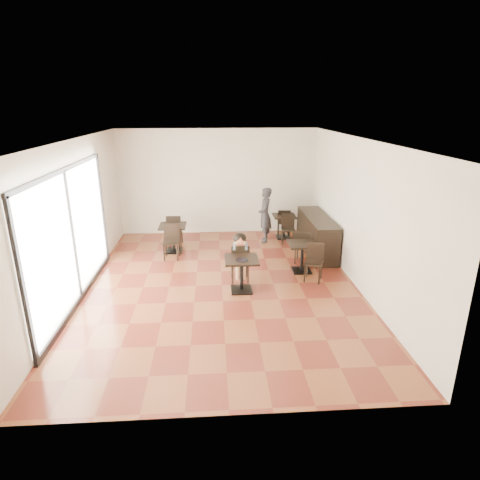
{
  "coord_description": "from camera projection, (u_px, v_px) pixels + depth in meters",
  "views": [
    {
      "loc": [
        -0.15,
        -8.23,
        3.87
      ],
      "look_at": [
        0.43,
        0.19,
        1.0
      ],
      "focal_mm": 30.0,
      "sensor_mm": 36.0,
      "label": 1
    }
  ],
  "objects": [
    {
      "name": "chair_back_b",
      "position": [
        288.0,
        230.0,
        11.6
      ],
      "size": [
        0.42,
        0.42,
        0.84
      ],
      "primitive_type": null,
      "rotation": [
        0.0,
        0.0,
        -0.1
      ],
      "color": "black",
      "rests_on": "floor"
    },
    {
      "name": "child",
      "position": [
        240.0,
        257.0,
        9.1
      ],
      "size": [
        0.41,
        0.57,
        1.14
      ],
      "primitive_type": null,
      "color": "slate",
      "rests_on": "child_chair"
    },
    {
      "name": "chair_left_b",
      "position": [
        171.0,
        242.0,
        10.44
      ],
      "size": [
        0.43,
        0.43,
        0.91
      ],
      "primitive_type": null,
      "rotation": [
        0.0,
        0.0,
        -0.05
      ],
      "color": "black",
      "rests_on": "floor"
    },
    {
      "name": "plate",
      "position": [
        242.0,
        260.0,
        8.43
      ],
      "size": [
        0.25,
        0.25,
        0.02
      ],
      "primitive_type": "cylinder",
      "color": "black",
      "rests_on": "child_table"
    },
    {
      "name": "floor",
      "position": [
        222.0,
        285.0,
        9.03
      ],
      "size": [
        6.0,
        8.0,
        0.01
      ],
      "primitive_type": "cube",
      "color": "brown",
      "rests_on": "ground"
    },
    {
      "name": "adult_patron",
      "position": [
        265.0,
        215.0,
        11.68
      ],
      "size": [
        0.44,
        0.62,
        1.61
      ],
      "primitive_type": "imported",
      "rotation": [
        0.0,
        0.0,
        -1.68
      ],
      "color": "#323237",
      "rests_on": "floor"
    },
    {
      "name": "wall_right",
      "position": [
        359.0,
        214.0,
        8.71
      ],
      "size": [
        0.01,
        8.0,
        3.2
      ],
      "primitive_type": "cube",
      "color": "silver",
      "rests_on": "floor"
    },
    {
      "name": "chair_mid_b",
      "position": [
        314.0,
        263.0,
        9.14
      ],
      "size": [
        0.51,
        0.51,
        0.87
      ],
      "primitive_type": null,
      "rotation": [
        0.0,
        0.0,
        -0.39
      ],
      "color": "black",
      "rests_on": "floor"
    },
    {
      "name": "cafe_table_left",
      "position": [
        173.0,
        238.0,
        10.98
      ],
      "size": [
        0.75,
        0.75,
        0.76
      ],
      "primitive_type": null,
      "rotation": [
        0.0,
        0.0,
        -0.05
      ],
      "color": "black",
      "rests_on": "floor"
    },
    {
      "name": "storefront_window",
      "position": [
        71.0,
        236.0,
        7.92
      ],
      "size": [
        0.04,
        4.5,
        2.6
      ],
      "primitive_type": "cube",
      "color": "white",
      "rests_on": "floor"
    },
    {
      "name": "service_counter",
      "position": [
        317.0,
        234.0,
        10.93
      ],
      "size": [
        0.6,
        2.4,
        1.0
      ],
      "primitive_type": "cube",
      "color": "black",
      "rests_on": "floor"
    },
    {
      "name": "wall_left",
      "position": [
        76.0,
        219.0,
        8.32
      ],
      "size": [
        0.01,
        8.0,
        3.2
      ],
      "primitive_type": "cube",
      "color": "silver",
      "rests_on": "floor"
    },
    {
      "name": "child_table",
      "position": [
        242.0,
        275.0,
        8.65
      ],
      "size": [
        0.71,
        0.71,
        0.75
      ],
      "primitive_type": null,
      "color": "black",
      "rests_on": "floor"
    },
    {
      "name": "pizza_slice",
      "position": [
        240.0,
        243.0,
        8.79
      ],
      "size": [
        0.26,
        0.2,
        0.06
      ],
      "primitive_type": null,
      "color": "#EEC08B",
      "rests_on": "child"
    },
    {
      "name": "cafe_table_back",
      "position": [
        284.0,
        226.0,
        12.14
      ],
      "size": [
        0.73,
        0.73,
        0.7
      ],
      "primitive_type": null,
      "rotation": [
        0.0,
        0.0,
        -0.1
      ],
      "color": "black",
      "rests_on": "floor"
    },
    {
      "name": "chair_mid_a",
      "position": [
        303.0,
        247.0,
        10.18
      ],
      "size": [
        0.51,
        0.51,
        0.87
      ],
      "primitive_type": null,
      "rotation": [
        0.0,
        0.0,
        2.75
      ],
      "color": "black",
      "rests_on": "floor"
    },
    {
      "name": "cafe_table_mid",
      "position": [
        302.0,
        257.0,
        9.67
      ],
      "size": [
        0.89,
        0.89,
        0.72
      ],
      "primitive_type": null,
      "rotation": [
        0.0,
        0.0,
        -0.39
      ],
      "color": "black",
      "rests_on": "floor"
    },
    {
      "name": "ceiling",
      "position": [
        219.0,
        139.0,
        8.0
      ],
      "size": [
        6.0,
        8.0,
        0.01
      ],
      "primitive_type": "cube",
      "color": "silver",
      "rests_on": "floor"
    },
    {
      "name": "child_chair",
      "position": [
        240.0,
        262.0,
        9.14
      ],
      "size": [
        0.41,
        0.41,
        0.9
      ],
      "primitive_type": null,
      "rotation": [
        0.0,
        0.0,
        3.14
      ],
      "color": "black",
      "rests_on": "floor"
    },
    {
      "name": "chair_left_a",
      "position": [
        175.0,
        230.0,
        11.48
      ],
      "size": [
        0.43,
        0.43,
        0.91
      ],
      "primitive_type": null,
      "rotation": [
        0.0,
        0.0,
        3.09
      ],
      "color": "black",
      "rests_on": "floor"
    },
    {
      "name": "wall_front",
      "position": [
        228.0,
        306.0,
        4.74
      ],
      "size": [
        6.0,
        0.01,
        3.2
      ],
      "primitive_type": "cube",
      "color": "silver",
      "rests_on": "floor"
    },
    {
      "name": "chair_back_a",
      "position": [
        284.0,
        222.0,
        12.33
      ],
      "size": [
        0.42,
        0.42,
        0.84
      ],
      "primitive_type": null,
      "rotation": [
        0.0,
        0.0,
        3.04
      ],
      "color": "black",
      "rests_on": "floor"
    },
    {
      "name": "wall_back",
      "position": [
        218.0,
        182.0,
        12.29
      ],
      "size": [
        6.0,
        0.01,
        3.2
      ],
      "primitive_type": "cube",
      "color": "silver",
      "rests_on": "floor"
    }
  ]
}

